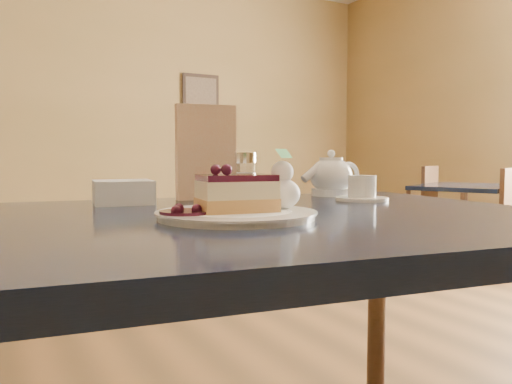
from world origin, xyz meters
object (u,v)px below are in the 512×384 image
dessert_plate (236,215)px  bg_table_far_right (463,254)px  tea_set (337,179)px  main_table (227,261)px  cheesecake_slice (236,193)px

dessert_plate → bg_table_far_right: 3.94m
tea_set → bg_table_far_right: tea_set is taller
main_table → cheesecake_slice: cheesecake_slice is taller
bg_table_far_right → cheesecake_slice: bearing=-170.0°
tea_set → dessert_plate: bearing=-146.0°
main_table → bg_table_far_right: main_table is taller
main_table → bg_table_far_right: size_ratio=0.86×
main_table → cheesecake_slice: 0.14m
main_table → cheesecake_slice: size_ratio=9.95×
tea_set → bg_table_far_right: 3.42m
cheesecake_slice → tea_set: bearing=41.9°
tea_set → main_table: bearing=-150.5°
main_table → cheesecake_slice: (-0.01, -0.05, 0.13)m
dessert_plate → tea_set: bearing=34.0°
main_table → tea_set: size_ratio=4.95×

